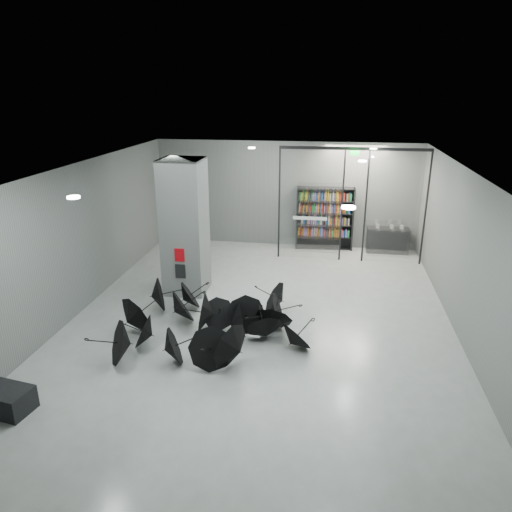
% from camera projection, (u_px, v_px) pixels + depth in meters
% --- Properties ---
extents(room, '(14.00, 14.02, 4.01)m').
position_uv_depth(room, '(259.00, 221.00, 11.58)').
color(room, gray).
rests_on(room, ground).
extents(column, '(1.20, 1.20, 4.00)m').
position_uv_depth(column, '(185.00, 227.00, 14.09)').
color(column, slate).
rests_on(column, ground).
extents(fire_cabinet, '(0.28, 0.04, 0.38)m').
position_uv_depth(fire_cabinet, '(179.00, 255.00, 13.73)').
color(fire_cabinet, '#A50A07').
rests_on(fire_cabinet, column).
extents(info_panel, '(0.30, 0.03, 0.42)m').
position_uv_depth(info_panel, '(180.00, 271.00, 13.90)').
color(info_panel, black).
rests_on(info_panel, column).
extents(exit_sign, '(0.30, 0.06, 0.15)m').
position_uv_depth(exit_sign, '(355.00, 153.00, 15.83)').
color(exit_sign, '#0CE533').
rests_on(exit_sign, room).
extents(glass_partition, '(5.06, 0.08, 4.00)m').
position_uv_depth(glass_partition, '(351.00, 201.00, 16.57)').
color(glass_partition, silver).
rests_on(glass_partition, ground).
extents(bookshelf, '(2.17, 0.57, 2.36)m').
position_uv_depth(bookshelf, '(325.00, 218.00, 18.20)').
color(bookshelf, black).
rests_on(bookshelf, ground).
extents(shop_counter, '(1.53, 0.61, 0.92)m').
position_uv_depth(shop_counter, '(388.00, 240.00, 18.00)').
color(shop_counter, black).
rests_on(shop_counter, ground).
extents(umbrella_cluster, '(5.37, 4.40, 1.26)m').
position_uv_depth(umbrella_cluster, '(210.00, 326.00, 11.86)').
color(umbrella_cluster, black).
rests_on(umbrella_cluster, ground).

